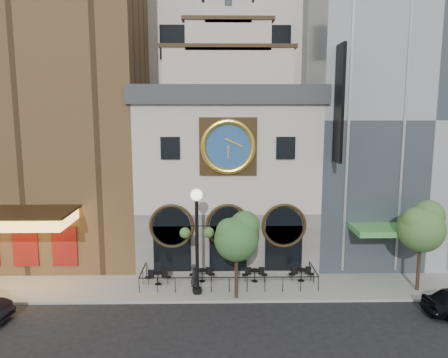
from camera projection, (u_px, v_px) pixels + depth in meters
name	position (u px, v px, depth m)	size (l,w,h in m)	color
ground	(230.00, 303.00, 24.63)	(120.00, 120.00, 0.00)	black
sidewalk	(229.00, 284.00, 27.09)	(44.00, 5.00, 0.15)	gray
clock_building	(227.00, 168.00, 31.31)	(12.60, 8.78, 18.65)	#605E5B
theater_building	(51.00, 85.00, 32.27)	(14.00, 15.60, 25.00)	brown
retail_building	(397.00, 119.00, 33.14)	(14.00, 14.40, 20.00)	gray
office_tower	(224.00, 12.00, 41.26)	(20.00, 16.00, 40.00)	beige
cafe_railing	(229.00, 276.00, 27.01)	(10.60, 2.60, 0.90)	black
bistro_0	(158.00, 277.00, 26.86)	(1.58, 0.68, 0.90)	black
bistro_1	(202.00, 274.00, 27.32)	(1.58, 0.68, 0.90)	black
bistro_2	(255.00, 274.00, 27.29)	(1.58, 0.68, 0.90)	black
bistro_3	(301.00, 274.00, 27.39)	(1.58, 0.68, 0.90)	black
pedestrian	(194.00, 278.00, 25.85)	(0.60, 0.39, 1.64)	black
lamppost	(197.00, 230.00, 24.99)	(1.99, 0.68, 6.23)	black
tree_left	(237.00, 236.00, 24.47)	(2.60, 2.51, 5.01)	#382619
tree_right	(422.00, 225.00, 25.50)	(2.81, 2.71, 5.42)	#382619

